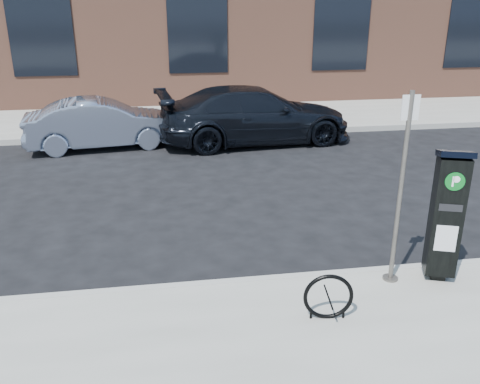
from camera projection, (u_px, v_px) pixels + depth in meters
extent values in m
plane|color=black|center=(273.00, 286.00, 6.75)|extent=(120.00, 120.00, 0.00)
cube|color=gray|center=(196.00, 97.00, 19.67)|extent=(60.00, 12.00, 0.15)
cube|color=#9E9B93|center=(273.00, 282.00, 6.71)|extent=(60.00, 0.12, 0.16)
cube|color=#9E9B93|center=(211.00, 134.00, 14.14)|extent=(60.00, 0.12, 0.16)
cube|color=black|center=(39.00, 20.00, 16.05)|extent=(2.00, 0.06, 3.50)
cube|color=black|center=(197.00, 19.00, 16.77)|extent=(2.00, 0.06, 3.50)
cube|color=black|center=(342.00, 18.00, 17.49)|extent=(2.00, 0.06, 3.50)
cube|color=black|center=(475.00, 18.00, 18.22)|extent=(2.00, 0.06, 3.50)
cube|color=black|center=(437.00, 274.00, 6.67)|extent=(0.23, 0.23, 0.09)
cube|color=black|center=(446.00, 216.00, 6.38)|extent=(0.45, 0.42, 1.56)
cube|color=black|center=(456.00, 154.00, 6.09)|extent=(0.50, 0.47, 0.14)
cylinder|color=#075719|center=(455.00, 182.00, 6.04)|extent=(0.22, 0.09, 0.23)
cube|color=white|center=(455.00, 182.00, 6.04)|extent=(0.08, 0.03, 0.13)
cube|color=silver|center=(446.00, 239.00, 6.31)|extent=(0.24, 0.09, 0.35)
cube|color=black|center=(451.00, 208.00, 6.16)|extent=(0.26, 0.10, 0.09)
cylinder|color=#615B56|center=(390.00, 278.00, 6.63)|extent=(0.20, 0.20, 0.03)
cylinder|color=#615B56|center=(400.00, 191.00, 6.21)|extent=(0.06, 0.06, 2.46)
cube|color=silver|center=(410.00, 108.00, 5.84)|extent=(0.22, 0.02, 0.29)
torus|color=black|center=(328.00, 297.00, 5.73)|extent=(0.57, 0.12, 0.57)
cylinder|color=black|center=(311.00, 314.00, 5.80)|extent=(0.03, 0.03, 0.11)
cylinder|color=black|center=(343.00, 313.00, 5.81)|extent=(0.03, 0.03, 0.11)
imported|color=#808BA3|center=(102.00, 123.00, 12.96)|extent=(3.95, 1.84, 1.25)
imported|color=black|center=(254.00, 115.00, 13.40)|extent=(5.28, 2.56, 1.48)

